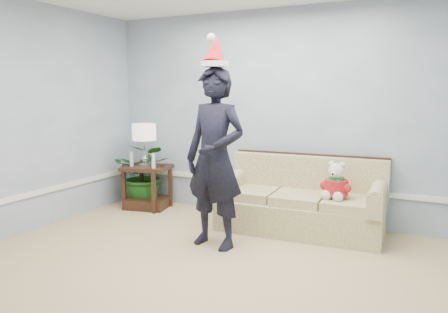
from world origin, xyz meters
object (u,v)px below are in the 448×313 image
at_px(houseplant, 145,174).
at_px(teddy_bear, 336,185).
at_px(table_lamp, 144,134).
at_px(sofa, 301,204).
at_px(side_table, 148,191).
at_px(man, 215,158).

height_order(houseplant, teddy_bear, houseplant).
xyz_separation_m(table_lamp, teddy_bear, (2.72, -0.14, -0.44)).
relative_size(sofa, side_table, 2.67).
distance_m(houseplant, teddy_bear, 2.85).
xyz_separation_m(sofa, table_lamp, (-2.29, -0.01, 0.75)).
distance_m(table_lamp, houseplant, 0.64).
relative_size(table_lamp, man, 0.31).
distance_m(side_table, teddy_bear, 2.73).
bearing_deg(sofa, table_lamp, 177.40).
bearing_deg(table_lamp, sofa, 0.23).
relative_size(man, teddy_bear, 4.45).
xyz_separation_m(houseplant, teddy_bear, (2.83, -0.29, 0.17)).
bearing_deg(side_table, houseplant, 134.18).
bearing_deg(side_table, sofa, -0.17).
relative_size(side_table, table_lamp, 1.22).
xyz_separation_m(table_lamp, houseplant, (-0.11, 0.15, -0.61)).
bearing_deg(teddy_bear, sofa, 170.43).
distance_m(table_lamp, man, 1.86).
distance_m(sofa, table_lamp, 2.41).
xyz_separation_m(side_table, houseplant, (-0.13, 0.14, 0.22)).
relative_size(sofa, houseplant, 2.14).
xyz_separation_m(sofa, houseplant, (-2.40, 0.14, 0.14)).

